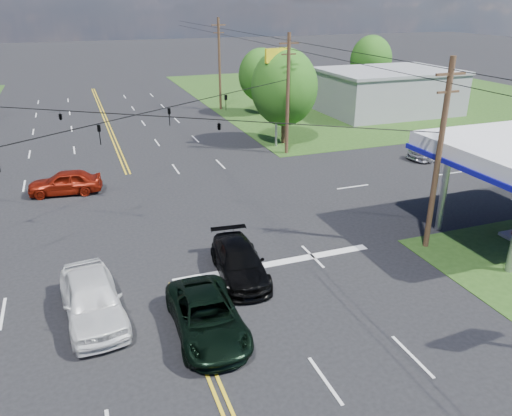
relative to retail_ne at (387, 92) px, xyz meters
name	(u,v)px	position (x,y,z in m)	size (l,w,h in m)	color
ground	(145,216)	(-30.00, -20.00, -2.20)	(280.00, 280.00, 0.00)	black
grass_ne	(366,92)	(5.00, 12.00, -2.20)	(46.00, 48.00, 0.03)	#214114
stop_bar	(275,264)	(-25.00, -28.00, -2.20)	(10.00, 0.50, 0.02)	silver
retail_ne	(387,92)	(0.00, 0.00, 0.00)	(14.00, 10.00, 4.40)	gray
pole_se	(439,155)	(-17.00, -29.00, 2.72)	(1.60, 0.28, 9.50)	#41281B
pole_ne	(288,93)	(-17.00, -11.00, 2.72)	(1.60, 0.28, 9.50)	#41281B
pole_right_far	(219,63)	(-17.00, 8.00, 2.97)	(1.60, 0.28, 10.00)	#41281B
span_wire_signals	(136,115)	(-30.00, -20.00, 3.80)	(26.00, 18.00, 1.13)	black
power_lines	(137,70)	(-30.00, -22.00, 6.40)	(26.04, 100.00, 0.64)	black
tree_right_a	(284,87)	(-16.00, -8.00, 2.67)	(5.70, 5.70, 8.18)	#41281B
tree_right_b	(261,75)	(-13.50, 4.00, 2.02)	(4.94, 4.94, 7.09)	#41281B
tree_far_r	(371,60)	(4.00, 10.00, 2.34)	(5.32, 5.32, 7.63)	#41281B
pickup_dkgreen	(207,316)	(-29.50, -32.10, -1.46)	(2.46, 5.33, 1.48)	black
suv_black	(239,262)	(-27.00, -28.50, -1.46)	(2.08, 5.11, 1.48)	black
pickup_white	(92,299)	(-33.50, -29.62, -1.28)	(2.17, 5.40, 1.84)	white
sedan_red	(65,182)	(-34.29, -14.50, -1.41)	(1.85, 4.61, 1.57)	maroon
sedan_far	(439,147)	(-5.99, -16.30, -1.39)	(2.26, 5.56, 1.61)	silver
polesign_ne	(277,70)	(-17.00, -8.75, 4.21)	(2.26, 0.63, 8.20)	#A5A5AA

